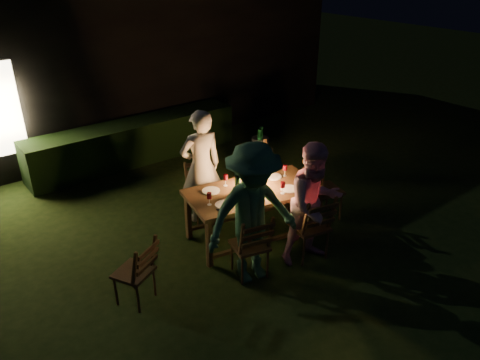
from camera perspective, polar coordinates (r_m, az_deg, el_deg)
garden_envelope at (r=11.40m, az=-16.47°, el=14.19°), size 40.00×40.00×3.20m
dining_table at (r=6.56m, az=1.65°, el=-1.76°), size 2.00×1.26×0.77m
chair_near_left at (r=6.02m, az=1.26°, el=-9.20°), size 0.53×0.55×0.96m
chair_near_right at (r=6.41m, az=8.46°, el=-6.88°), size 0.54×0.57×1.02m
chair_far_left at (r=7.20m, az=-4.46°, el=-2.77°), size 0.51×0.54×0.96m
chair_far_right at (r=7.57m, az=2.52°, el=-0.89°), size 0.55×0.58×1.07m
chair_end at (r=7.34m, az=10.10°, el=-2.32°), size 0.60×0.58×1.04m
chair_spare at (r=5.76m, az=-12.56°, el=-12.05°), size 0.56×0.57×0.91m
person_house_side at (r=6.98m, az=-4.78°, el=1.63°), size 0.71×0.54×1.76m
person_opp_right at (r=6.10m, az=9.05°, el=-2.92°), size 0.92×0.78×1.68m
person_opp_left at (r=5.64m, az=1.57°, el=-4.23°), size 1.30×0.90×1.85m
lantern at (r=6.52m, az=1.85°, el=0.33°), size 0.16×0.16×0.35m
plate_far_left at (r=6.49m, az=-3.55°, el=-1.32°), size 0.25×0.25×0.01m
plate_near_left at (r=6.13m, az=-1.91°, el=-3.03°), size 0.25×0.25×0.01m
plate_far_right at (r=6.89m, az=4.09°, el=0.42°), size 0.25×0.25×0.01m
plate_near_right at (r=6.56m, az=6.03°, el=-1.09°), size 0.25×0.25×0.01m
wineglass_a at (r=6.59m, az=-1.79°, el=-0.03°), size 0.06×0.06×0.18m
wineglass_b at (r=6.12m, az=-3.77°, el=-2.31°), size 0.06×0.06×0.18m
wineglass_c at (r=6.41m, az=5.21°, el=-0.95°), size 0.06×0.06×0.18m
wineglass_d at (r=6.91m, az=5.50°, el=1.17°), size 0.06×0.06×0.18m
wineglass_e at (r=6.21m, az=2.16°, el=-1.79°), size 0.06×0.06×0.18m
bottle_table at (r=6.36m, az=-0.32°, el=-0.52°), size 0.07×0.07×0.28m
napkin_left at (r=6.21m, az=1.83°, el=-2.63°), size 0.18×0.14×0.01m
napkin_right at (r=6.55m, az=7.14°, el=-1.20°), size 0.18×0.14×0.01m
phone at (r=6.05m, az=-2.20°, el=-3.54°), size 0.14×0.07×0.01m
side_table at (r=8.27m, az=2.45°, el=3.28°), size 0.46×0.46×0.62m
ice_bucket at (r=8.20m, az=2.47°, el=4.46°), size 0.30×0.30×0.22m
bottle_bucket_a at (r=8.13m, az=2.39°, el=4.62°), size 0.07×0.07×0.32m
bottle_bucket_b at (r=8.24m, az=2.57°, el=4.94°), size 0.07×0.07×0.32m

